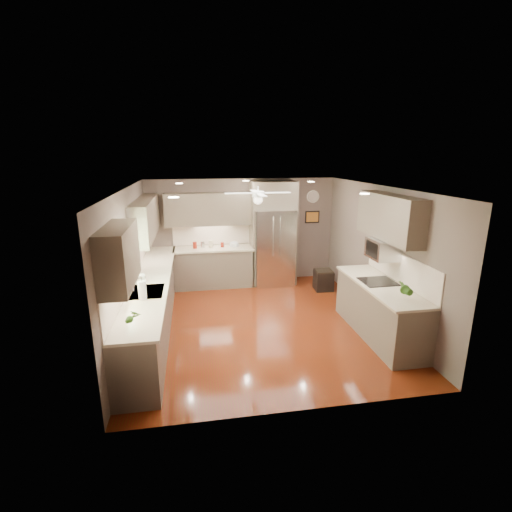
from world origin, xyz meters
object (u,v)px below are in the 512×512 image
object	(u,v)px
potted_plant_left	(134,317)
stool	(323,280)
canister_b	(203,245)
bowl	(234,246)
canister_d	(222,245)
microwave	(383,249)
paper_towel	(142,290)
canister_c	(211,244)
potted_plant_right	(405,289)
soap_bottle	(142,276)
refrigerator	(273,235)
canister_a	(195,245)

from	to	relation	value
potted_plant_left	stool	distance (m)	5.02
canister_b	stool	xyz separation A→B (m)	(2.72, -0.74, -0.77)
bowl	stool	distance (m)	2.22
canister_d	microwave	size ratio (longest dim) A/B	0.20
canister_b	paper_towel	distance (m)	3.23
bowl	potted_plant_left	bearing A→B (deg)	-113.38
canister_c	potted_plant_right	xyz separation A→B (m)	(2.69, -3.73, 0.08)
microwave	paper_towel	bearing A→B (deg)	-175.95
canister_d	soap_bottle	distance (m)	2.71
bowl	paper_towel	distance (m)	3.47
refrigerator	paper_towel	bearing A→B (deg)	-131.62
canister_c	paper_towel	size ratio (longest dim) A/B	0.53
canister_a	canister_d	xyz separation A→B (m)	(0.63, 0.02, -0.02)
canister_a	stool	size ratio (longest dim) A/B	0.32
canister_b	potted_plant_left	distance (m)	4.15
canister_d	refrigerator	xyz separation A→B (m)	(1.21, -0.05, 0.19)
canister_a	refrigerator	size ratio (longest dim) A/B	0.06
soap_bottle	microwave	world-z (taller)	microwave
paper_towel	potted_plant_right	bearing A→B (deg)	-9.75
canister_d	refrigerator	size ratio (longest dim) A/B	0.05
potted_plant_left	microwave	world-z (taller)	microwave
potted_plant_right	potted_plant_left	bearing A→B (deg)	-175.65
soap_bottle	microwave	size ratio (longest dim) A/B	0.35
microwave	canister_a	bearing A→B (deg)	139.22
canister_a	potted_plant_right	size ratio (longest dim) A/B	0.44
bowl	potted_plant_right	bearing A→B (deg)	-59.74
stool	paper_towel	size ratio (longest dim) A/B	1.56
canister_b	refrigerator	bearing A→B (deg)	-2.78
canister_a	potted_plant_left	size ratio (longest dim) A/B	0.52
canister_b	refrigerator	distance (m)	1.68
canister_d	refrigerator	world-z (taller)	refrigerator
canister_c	paper_towel	bearing A→B (deg)	-111.04
canister_a	canister_d	world-z (taller)	canister_a
potted_plant_left	potted_plant_right	size ratio (longest dim) A/B	0.85
microwave	stool	bearing A→B (deg)	97.56
soap_bottle	bowl	world-z (taller)	soap_bottle
canister_c	bowl	size ratio (longest dim) A/B	0.75
bowl	paper_towel	size ratio (longest dim) A/B	0.71
potted_plant_right	paper_towel	xyz separation A→B (m)	(-3.87, 0.66, -0.03)
potted_plant_left	potted_plant_right	distance (m)	3.87
potted_plant_left	stool	world-z (taller)	potted_plant_left
microwave	bowl	bearing A→B (deg)	129.65
canister_b	soap_bottle	bearing A→B (deg)	-115.81
canister_d	microwave	bearing A→B (deg)	-47.40
potted_plant_right	bowl	distance (m)	4.25
potted_plant_left	microwave	bearing A→B (deg)	17.33
canister_a	canister_b	xyz separation A→B (m)	(0.18, 0.05, -0.01)
bowl	stool	size ratio (longest dim) A/B	0.45
canister_b	refrigerator	xyz separation A→B (m)	(1.67, -0.08, 0.18)
bowl	paper_towel	bearing A→B (deg)	-119.83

